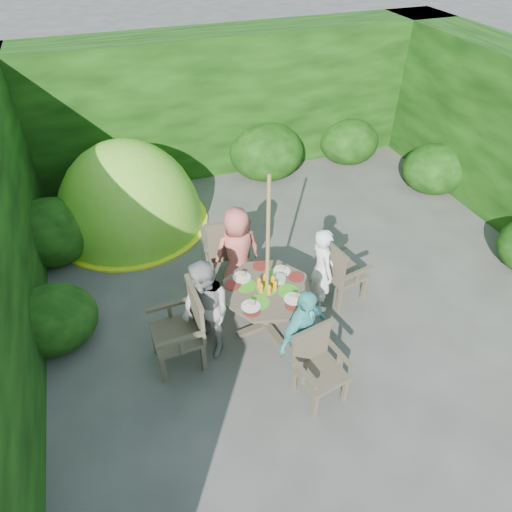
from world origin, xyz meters
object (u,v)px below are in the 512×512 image
object	(u,v)px
garden_chair_right	(339,270)
garden_chair_back	(227,246)
parasol_pole	(267,260)
garden_chair_left	(183,328)
patio_table	(267,294)
child_back	(237,252)
dome_tent	(133,224)
child_right	(321,270)
garden_chair_front	(317,364)
child_front	(303,335)
child_left	(206,311)

from	to	relation	value
garden_chair_right	garden_chair_back	size ratio (longest dim) A/B	0.88
parasol_pole	garden_chair_left	bearing A→B (deg)	-170.39
patio_table	garden_chair_back	world-z (taller)	garden_chair_back
garden_chair_left	child_back	distance (m)	1.36
parasol_pole	dome_tent	distance (m)	3.34
child_right	garden_chair_front	bearing A→B (deg)	153.54
garden_chair_right	child_back	bearing A→B (deg)	51.68
child_back	parasol_pole	bearing A→B (deg)	95.76
garden_chair_back	child_right	size ratio (longest dim) A/B	0.83
garden_chair_right	dome_tent	world-z (taller)	dome_tent
garden_chair_right	child_back	xyz separation A→B (m)	(-1.21, 0.62, 0.17)
garden_chair_back	child_back	bearing A→B (deg)	108.20
parasol_pole	child_right	world-z (taller)	parasol_pole
dome_tent	parasol_pole	bearing A→B (deg)	-75.74
child_back	child_front	size ratio (longest dim) A/B	1.05
child_right	child_front	xyz separation A→B (m)	(-0.66, -0.92, 0.00)
dome_tent	patio_table	bearing A→B (deg)	-75.67
child_left	child_back	world-z (taller)	child_left
child_front	dome_tent	bearing A→B (deg)	85.02
garden_chair_left	child_back	bearing A→B (deg)	133.21
garden_chair_right	parasol_pole	bearing A→B (deg)	87.67
patio_table	child_left	size ratio (longest dim) A/B	0.97
parasol_pole	garden_chair_front	bearing A→B (deg)	-81.05
garden_chair_right	garden_chair_left	distance (m)	2.19
patio_table	garden_chair_right	size ratio (longest dim) A/B	1.41
parasol_pole	child_right	distance (m)	0.93
garden_chair_right	garden_chair_left	bearing A→B (deg)	88.02
garden_chair_front	child_back	bearing A→B (deg)	88.32
child_back	child_left	bearing A→B (deg)	50.76
garden_chair_left	dome_tent	size ratio (longest dim) A/B	0.35
garden_chair_back	child_left	bearing A→B (deg)	68.37
garden_chair_right	child_right	distance (m)	0.33
garden_chair_back	dome_tent	world-z (taller)	dome_tent
garden_chair_back	child_back	size ratio (longest dim) A/B	0.79
child_right	garden_chair_left	bearing A→B (deg)	99.86
child_right	child_back	xyz separation A→B (m)	(-0.92, 0.66, 0.04)
garden_chair_back	child_front	size ratio (longest dim) A/B	0.83
garden_chair_right	child_left	xyz separation A→B (m)	(-1.88, -0.30, 0.18)
child_left	child_front	world-z (taller)	child_left
garden_chair_back	child_right	bearing A→B (deg)	140.87
child_front	child_left	bearing A→B (deg)	117.36
garden_chair_back	child_front	bearing A→B (deg)	104.54
garden_chair_back	child_left	xyz separation A→B (m)	(-0.60, -1.20, 0.11)
child_back	dome_tent	size ratio (longest dim) A/B	0.46
garden_chair_back	child_front	xyz separation A→B (m)	(0.32, -1.86, 0.07)
patio_table	garden_chair_left	world-z (taller)	garden_chair_left
parasol_pole	child_back	distance (m)	0.91
garden_chair_left	child_front	xyz separation A→B (m)	(1.20, -0.61, 0.08)
parasol_pole	child_front	size ratio (longest dim) A/B	1.76
garden_chair_front	child_left	bearing A→B (deg)	124.25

